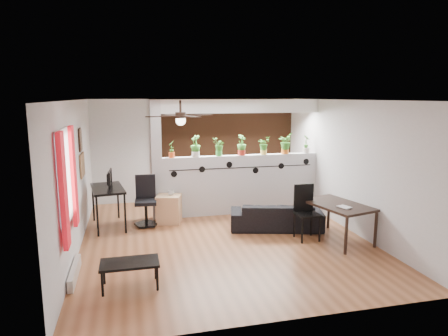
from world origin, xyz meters
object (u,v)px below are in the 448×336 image
potted_plant_1 (196,145)px  potted_plant_4 (264,145)px  computer_desk (108,191)px  dining_table (337,208)px  potted_plant_6 (306,143)px  cube_shelf (169,209)px  potted_plant_3 (242,144)px  sofa (276,216)px  coffee_table (130,265)px  folding_chair (305,207)px  cup (171,193)px  potted_plant_0 (172,149)px  potted_plant_2 (219,146)px  ceiling_fan (181,117)px  office_chair (146,204)px  potted_plant_5 (285,143)px

potted_plant_1 → potted_plant_4: bearing=0.0°
computer_desk → dining_table: bearing=-23.3°
potted_plant_6 → cube_shelf: 3.54m
potted_plant_3 → cube_shelf: size_ratio=0.77×
sofa → coffee_table: bearing=48.1°
potted_plant_1 → sofa: (1.44, -1.26, -1.35)m
sofa → folding_chair: size_ratio=1.70×
sofa → cup: size_ratio=13.94×
potted_plant_6 → potted_plant_0: bearing=180.0°
potted_plant_2 → sofa: size_ratio=0.23×
coffee_table → cup: bearing=72.6°
potted_plant_2 → potted_plant_6: size_ratio=0.93×
potted_plant_2 → computer_desk: size_ratio=0.33×
potted_plant_0 → folding_chair: bearing=-39.4°
ceiling_fan → coffee_table: size_ratio=1.47×
cup → folding_chair: folding_chair is taller
potted_plant_0 → computer_desk: (-1.36, -0.34, -0.80)m
potted_plant_3 → dining_table: (1.25, -2.15, -0.97)m
potted_plant_3 → dining_table: potted_plant_3 is taller
potted_plant_1 → cup: bearing=-148.5°
potted_plant_6 → cube_shelf: bearing=-173.6°
potted_plant_6 → office_chair: size_ratio=0.42×
ceiling_fan → potted_plant_5: size_ratio=2.47×
potted_plant_5 → dining_table: potted_plant_5 is taller
potted_plant_0 → cup: 0.97m
cup → dining_table: size_ratio=0.09×
cube_shelf → potted_plant_2: bearing=33.5°
potted_plant_4 → dining_table: size_ratio=0.29×
potted_plant_0 → dining_table: 3.66m
potted_plant_3 → cup: size_ratio=3.69×
potted_plant_2 → sofa: potted_plant_2 is taller
sofa → cup: (-2.04, 0.89, 0.39)m
dining_table → potted_plant_2: bearing=129.6°
potted_plant_6 → office_chair: potted_plant_6 is taller
potted_plant_6 → computer_desk: size_ratio=0.35×
potted_plant_3 → dining_table: 2.66m
office_chair → dining_table: size_ratio=0.72×
office_chair → potted_plant_0: bearing=34.9°
dining_table → potted_plant_1: bearing=137.0°
ceiling_fan → cup: 2.20m
computer_desk → office_chair: size_ratio=1.19×
potted_plant_0 → office_chair: size_ratio=0.36×
potted_plant_1 → potted_plant_2: potted_plant_1 is taller
potted_plant_2 → potted_plant_4: size_ratio=0.98×
ceiling_fan → potted_plant_4: size_ratio=2.90×
cube_shelf → office_chair: size_ratio=0.58×
computer_desk → dining_table: 4.56m
potted_plant_2 → computer_desk: bearing=-172.0°
potted_plant_5 → computer_desk: 4.10m
computer_desk → dining_table: computer_desk is taller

